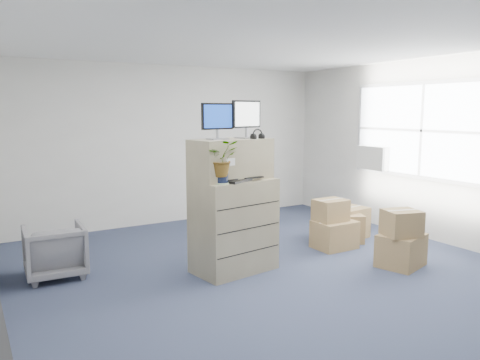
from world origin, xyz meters
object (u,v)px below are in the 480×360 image
Objects in this scene: water_bottle at (237,168)px; potted_plant at (221,164)px; filing_cabinet_lower at (234,225)px; monitor_right at (247,117)px; monitor_left at (217,119)px; keyboard at (240,179)px; office_chair at (55,249)px.

water_bottle is 0.60× the size of potted_plant.
filing_cabinet_lower is 2.47× the size of monitor_right.
water_bottle is 0.42m from potted_plant.
monitor_left is 0.77m from keyboard.
potted_plant is (-0.08, -0.23, -0.51)m from monitor_left.
filing_cabinet_lower is 1.66× the size of office_chair.
monitor_left reaches higher than potted_plant.
potted_plant is at bearing -147.89° from water_bottle.
keyboard is 0.84× the size of office_chair.
monitor_left is 0.63× the size of office_chair.
keyboard reaches higher than office_chair.
keyboard is (0.23, -0.13, -0.73)m from monitor_left.
water_bottle is (0.27, -0.01, -0.61)m from monitor_left.
monitor_right reaches higher than keyboard.
monitor_right is (0.24, 0.09, 1.35)m from filing_cabinet_lower.
potted_plant is at bearing 169.81° from keyboard.
water_bottle reaches higher than keyboard.
monitor_left reaches higher than keyboard.
filing_cabinet_lower is at bearing -13.56° from monitor_left.
monitor_right is 2.85m from office_chair.
monitor_right is at bearing 162.07° from office_chair.
monitor_right is 0.67× the size of office_chair.
monitor_left is 0.74× the size of keyboard.
monitor_left is 0.67m from water_bottle.
keyboard is at bearing -107.30° from water_bottle.
potted_plant is 2.29m from office_chair.
office_chair is at bearing 156.35° from water_bottle.
monitor_left is at bearing 70.81° from potted_plant.
monitor_right is (0.45, 0.06, 0.02)m from monitor_left.
keyboard is at bearing -85.01° from filing_cabinet_lower.
potted_plant is at bearing -115.47° from monitor_left.
water_bottle is at bearing -172.99° from monitor_right.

